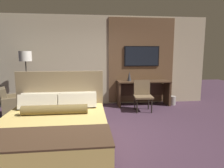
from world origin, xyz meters
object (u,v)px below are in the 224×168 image
(vase_tall, at_px, (129,76))
(bed, at_px, (54,130))
(desk, at_px, (143,89))
(floor_lamp, at_px, (26,61))
(tv, at_px, (142,56))
(armchair_by_window, at_px, (15,106))
(waste_bin, at_px, (172,100))
(desk_chair, at_px, (143,93))

(vase_tall, bearing_deg, bed, -123.79)
(desk, distance_m, floor_lamp, 3.59)
(tv, relative_size, floor_lamp, 0.67)
(vase_tall, bearing_deg, desk, -2.01)
(armchair_by_window, xyz_separation_m, waste_bin, (4.57, 0.66, -0.13))
(floor_lamp, xyz_separation_m, vase_tall, (3.02, 0.21, -0.49))
(armchair_by_window, relative_size, vase_tall, 3.14)
(armchair_by_window, bearing_deg, desk, -100.59)
(bed, distance_m, waste_bin, 4.20)
(floor_lamp, relative_size, waste_bin, 6.05)
(bed, relative_size, desk_chair, 2.56)
(tv, xyz_separation_m, desk_chair, (-0.18, -0.86, -1.04))
(vase_tall, bearing_deg, desk_chair, -67.57)
(desk_chair, height_order, armchair_by_window, desk_chair)
(vase_tall, bearing_deg, floor_lamp, -176.08)
(desk, relative_size, vase_tall, 5.63)
(bed, xyz_separation_m, waste_bin, (3.24, 2.66, -0.20))
(bed, bearing_deg, tv, 52.48)
(tv, height_order, waste_bin, tv)
(desk_chair, relative_size, armchair_by_window, 0.95)
(bed, distance_m, tv, 3.98)
(floor_lamp, distance_m, waste_bin, 4.59)
(desk, bearing_deg, floor_lamp, -176.84)
(bed, distance_m, floor_lamp, 3.03)
(tv, bearing_deg, armchair_by_window, -164.44)
(desk, bearing_deg, waste_bin, -6.85)
(tv, relative_size, armchair_by_window, 1.25)
(bed, bearing_deg, armchair_by_window, 123.53)
(waste_bin, bearing_deg, desk_chair, -155.65)
(floor_lamp, bearing_deg, desk_chair, -7.41)
(desk_chair, xyz_separation_m, waste_bin, (1.12, 0.51, -0.37))
(armchair_by_window, relative_size, floor_lamp, 0.54)
(floor_lamp, bearing_deg, desk, 3.16)
(tv, xyz_separation_m, floor_lamp, (-3.47, -0.43, -0.12))
(bed, xyz_separation_m, desk_chair, (2.13, 2.15, 0.17))
(bed, height_order, desk, bed)
(tv, bearing_deg, floor_lamp, -172.96)
(armchair_by_window, height_order, vase_tall, vase_tall)
(desk, distance_m, vase_tall, 0.60)
(desk, xyz_separation_m, tv, (0.00, 0.24, 1.02))
(desk, height_order, tv, tv)
(desk, height_order, desk_chair, desk_chair)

